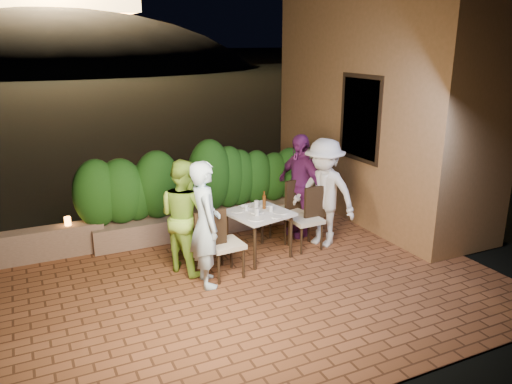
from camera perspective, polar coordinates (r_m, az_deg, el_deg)
ground at (r=7.20m, az=-0.10°, el=-10.87°), size 400.00×400.00×0.00m
terrace_floor at (r=7.63m, az=-1.73°, el=-9.65°), size 7.00×6.00×0.15m
building_wall at (r=10.04m, az=14.02°, el=11.68°), size 1.60×5.00×5.00m
window_pane at (r=9.23m, az=11.95°, el=8.25°), size 0.08×1.00×1.40m
window_frame at (r=9.22m, az=11.90°, el=8.25°), size 0.06×1.15×1.55m
planter at (r=9.13m, az=-5.16°, el=-3.24°), size 4.20×0.55×0.40m
hedge at (r=8.89m, az=-5.28°, el=1.30°), size 4.00×0.70×1.10m
parapet at (r=8.63m, az=-24.26°, el=-5.61°), size 2.20×0.30×0.50m
hill at (r=66.33m, az=-21.48°, el=9.49°), size 52.00×40.00×22.00m
dining_table at (r=7.99m, az=0.31°, el=-4.82°), size 1.06×1.06×0.75m
plate_nw at (r=7.54m, az=-0.01°, el=-3.08°), size 0.24×0.24×0.01m
plate_sw at (r=7.89m, az=-2.11°, el=-2.18°), size 0.19×0.19×0.01m
plate_ne at (r=7.84m, az=2.89°, el=-2.31°), size 0.23×0.23×0.01m
plate_se at (r=8.18m, az=1.11°, el=-1.45°), size 0.19×0.19×0.01m
plate_centre at (r=7.86m, az=0.06°, el=-2.24°), size 0.23×0.23×0.01m
plate_front at (r=7.64m, az=2.41°, el=-2.82°), size 0.19×0.19×0.01m
glass_nw at (r=7.66m, az=0.13°, el=-2.32°), size 0.07×0.07×0.12m
glass_sw at (r=7.92m, az=-1.13°, el=-1.76°), size 0.06×0.06×0.10m
glass_ne at (r=7.87m, az=1.73°, el=-1.87°), size 0.06×0.06×0.10m
glass_se at (r=8.02m, az=0.06°, el=-1.41°), size 0.07×0.07×0.12m
beer_bottle at (r=7.96m, az=0.94°, el=-0.92°), size 0.06×0.06×0.29m
bowl at (r=8.02m, az=-1.20°, el=-1.73°), size 0.20×0.20×0.04m
chair_left_front at (r=7.29m, az=-3.58°, el=-5.81°), size 0.52×0.52×1.05m
chair_left_back at (r=7.69m, az=-6.02°, el=-4.68°), size 0.59×0.59×1.04m
chair_right_front at (r=8.29m, az=5.69°, el=-3.02°), size 0.50×0.50×1.04m
chair_right_back at (r=8.62m, az=3.50°, el=-2.14°), size 0.59×0.59×1.05m
diner_blue at (r=6.95m, az=-5.80°, el=-3.68°), size 0.50×0.70×1.80m
diner_green at (r=7.43m, az=-8.17°, el=-2.74°), size 0.94×1.03×1.72m
diner_white at (r=8.35m, az=7.75°, el=-0.10°), size 1.13×1.36×1.83m
diner_purple at (r=8.75m, az=5.00°, el=0.77°), size 0.63×1.13×1.82m
parapet_lamp at (r=8.53m, az=-20.72°, el=-3.13°), size 0.10×0.10×0.14m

